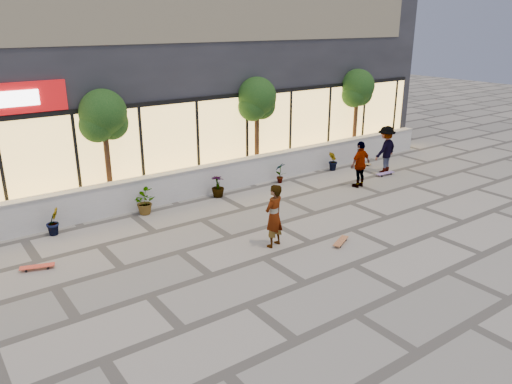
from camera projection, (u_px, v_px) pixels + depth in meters
ground at (353, 265)px, 12.80m from camera, size 80.00×80.00×0.00m
planter_wall at (212, 178)px, 18.00m from camera, size 22.00×0.42×1.04m
retail_building at (142, 62)px, 20.99m from camera, size 24.00×9.17×8.50m
shrub_b at (53, 221)px, 14.48m from camera, size 0.57×0.57×0.81m
shrub_c at (143, 202)px, 16.02m from camera, size 0.68×0.77×0.81m
shrub_d at (218, 186)px, 17.56m from camera, size 0.64×0.64×0.81m
shrub_e at (280, 173)px, 19.10m from camera, size 0.46×0.35×0.81m
shrub_f at (333, 161)px, 20.65m from camera, size 0.55×0.57×0.81m
tree_midwest at (104, 118)px, 15.80m from camera, size 1.60×1.50×3.92m
tree_mideast at (257, 101)px, 19.11m from camera, size 1.60×1.50×3.92m
tree_east at (357, 90)px, 22.14m from camera, size 1.60×1.50×3.92m
skater_center at (274, 216)px, 13.58m from camera, size 0.75×0.60×1.79m
skater_right_near at (360, 164)px, 18.48m from camera, size 1.06×0.53×1.75m
skater_right_far at (386, 149)px, 20.29m from camera, size 1.34×0.92×1.91m
skateboard_center at (341, 241)px, 13.96m from camera, size 0.80×0.53×0.10m
skateboard_left at (37, 267)px, 12.51m from camera, size 0.85×0.46×0.10m
skateboard_right_near at (362, 164)px, 21.39m from camera, size 0.75×0.53×0.09m
skateboard_right_far at (385, 173)px, 20.10m from camera, size 0.88×0.28×0.11m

